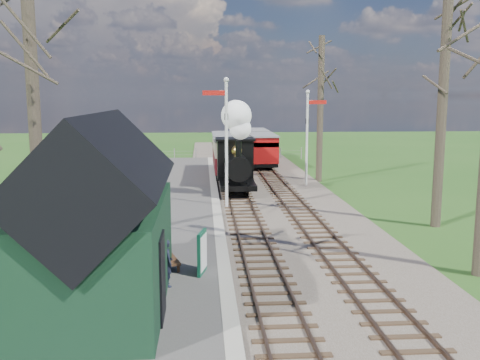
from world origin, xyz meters
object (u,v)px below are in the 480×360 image
(sign_board, at_px, (202,252))
(person, at_px, (167,263))
(station_shed, at_px, (102,223))
(semaphore_far, at_px, (308,131))
(red_carriage_b, at_px, (255,143))
(bench, at_px, (164,253))
(red_carriage_a, at_px, (262,149))
(semaphore_near, at_px, (225,134))
(locomotive, at_px, (236,154))
(coach, at_px, (231,153))

(sign_board, bearing_deg, person, -133.99)
(station_shed, xyz_separation_m, semaphore_far, (8.67, 18.00, 1.08))
(red_carriage_b, relative_size, bench, 2.89)
(red_carriage_a, xyz_separation_m, sign_board, (-4.46, -24.16, -0.60))
(semaphore_near, distance_m, semaphore_far, 7.91)
(locomotive, xyz_separation_m, bench, (-3.03, -12.80, -1.64))
(semaphore_far, xyz_separation_m, coach, (-4.37, 3.76, -1.70))
(sign_board, bearing_deg, station_shed, -138.32)
(bench, bearing_deg, sign_board, -31.32)
(red_carriage_b, distance_m, sign_board, 30.00)
(station_shed, xyz_separation_m, locomotive, (4.29, 15.69, -0.00))
(locomotive, distance_m, red_carriage_b, 16.37)
(station_shed, distance_m, person, 2.35)
(semaphore_near, distance_m, bench, 9.86)
(bench, xyz_separation_m, person, (0.22, -1.72, 0.23))
(station_shed, height_order, sign_board, station_shed)
(semaphore_far, bearing_deg, bench, -116.13)
(person, bearing_deg, station_shed, 106.93)
(semaphore_far, height_order, red_carriage_a, semaphore_far)
(station_shed, xyz_separation_m, coach, (4.30, 21.76, -0.61))
(sign_board, bearing_deg, semaphore_near, 83.68)
(coach, bearing_deg, sign_board, -95.42)
(locomotive, distance_m, coach, 6.10)
(red_carriage_a, relative_size, sign_board, 3.82)
(semaphore_near, relative_size, semaphore_far, 1.09)
(coach, relative_size, bench, 4.75)
(semaphore_near, xyz_separation_m, coach, (0.77, 9.76, -1.97))
(station_shed, height_order, red_carriage_a, station_shed)
(semaphore_far, bearing_deg, coach, 139.33)
(coach, height_order, red_carriage_a, coach)
(sign_board, height_order, person, person)
(red_carriage_a, relative_size, person, 3.67)
(semaphore_near, bearing_deg, coach, 85.49)
(coach, height_order, person, coach)
(semaphore_far, height_order, red_carriage_b, semaphore_far)
(semaphore_near, xyz_separation_m, person, (-2.05, -10.83, -2.76))
(semaphore_near, relative_size, locomotive, 1.25)
(bench, bearing_deg, red_carriage_b, 78.97)
(sign_board, bearing_deg, bench, 148.68)
(semaphore_near, distance_m, red_carriage_b, 20.23)
(coach, xyz_separation_m, sign_board, (-1.86, -19.59, -0.82))
(station_shed, height_order, bench, station_shed)
(semaphore_far, distance_m, bench, 17.05)
(station_shed, relative_size, semaphore_far, 1.10)
(coach, bearing_deg, semaphore_far, -40.67)
(sign_board, relative_size, bench, 0.76)
(coach, bearing_deg, person, -97.81)
(semaphore_far, distance_m, red_carriage_a, 8.73)
(coach, height_order, bench, coach)
(person, bearing_deg, semaphore_near, -32.30)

